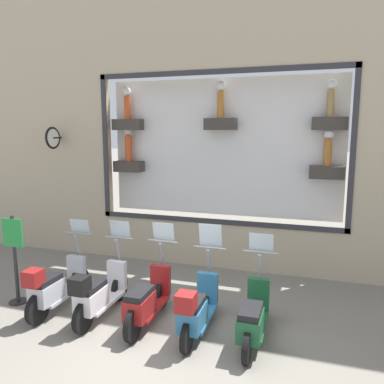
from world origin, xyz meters
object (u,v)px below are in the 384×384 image
scooter_green_0 (253,317)px  scooter_white_3 (98,293)px  scooter_red_2 (147,300)px  shop_sign_post (15,256)px  scooter_silver_4 (55,287)px  scooter_teal_1 (196,308)px

scooter_green_0 → scooter_white_3: size_ratio=1.00×
scooter_green_0 → scooter_red_2: size_ratio=0.99×
scooter_white_3 → shop_sign_post: 1.93m
scooter_white_3 → shop_sign_post: shop_sign_post is taller
scooter_white_3 → scooter_silver_4: (0.00, 0.92, 0.01)m
scooter_red_2 → scooter_silver_4: 1.83m
scooter_green_0 → shop_sign_post: shop_sign_post is taller
scooter_teal_1 → shop_sign_post: 3.74m
scooter_green_0 → scooter_teal_1: size_ratio=1.00×
scooter_white_3 → scooter_teal_1: bearing=-90.2°
scooter_green_0 → scooter_red_2: scooter_red_2 is taller
scooter_teal_1 → scooter_white_3: size_ratio=0.99×
scooter_green_0 → scooter_white_3: scooter_white_3 is taller
shop_sign_post → scooter_teal_1: bearing=-91.6°
scooter_white_3 → scooter_silver_4: size_ratio=1.00×
scooter_teal_1 → scooter_white_3: bearing=89.8°
scooter_green_0 → shop_sign_post: bearing=89.5°
scooter_silver_4 → shop_sign_post: size_ratio=1.04×
scooter_silver_4 → shop_sign_post: (0.09, 0.96, 0.46)m
scooter_red_2 → scooter_silver_4: bearing=91.8°
scooter_teal_1 → scooter_red_2: scooter_teal_1 is taller
scooter_teal_1 → scooter_red_2: bearing=85.8°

